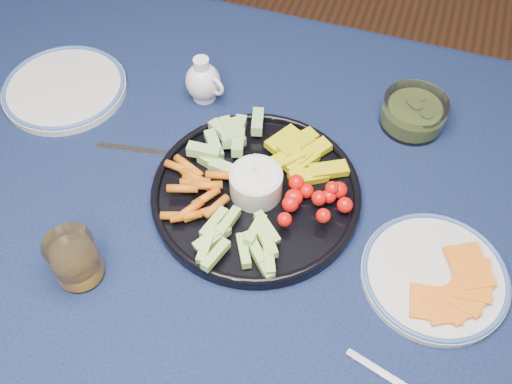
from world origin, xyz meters
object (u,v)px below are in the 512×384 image
(juice_tumbler, at_px, (76,261))
(side_plate_extra, at_px, (65,88))
(pickle_bowl, at_px, (413,113))
(cheese_plate, at_px, (435,274))
(dining_table, at_px, (193,241))
(crudite_platter, at_px, (255,189))
(creamer_pitcher, at_px, (203,81))

(juice_tumbler, distance_m, side_plate_extra, 0.39)
(pickle_bowl, xyz_separation_m, juice_tumbler, (-0.41, -0.45, 0.01))
(cheese_plate, bearing_deg, dining_table, -178.90)
(cheese_plate, relative_size, side_plate_extra, 0.94)
(dining_table, height_order, juice_tumbler, juice_tumbler)
(dining_table, relative_size, crudite_platter, 4.98)
(crudite_platter, bearing_deg, side_plate_extra, 164.34)
(dining_table, distance_m, cheese_plate, 0.40)
(dining_table, bearing_deg, juice_tumbler, -125.62)
(pickle_bowl, height_order, cheese_plate, pickle_bowl)
(cheese_plate, xyz_separation_m, juice_tumbler, (-0.49, -0.16, 0.03))
(crudite_platter, height_order, cheese_plate, crudite_platter)
(dining_table, height_order, pickle_bowl, pickle_bowl)
(creamer_pitcher, height_order, pickle_bowl, creamer_pitcher)
(pickle_bowl, distance_m, cheese_plate, 0.31)
(dining_table, distance_m, juice_tumbler, 0.22)
(dining_table, relative_size, pickle_bowl, 14.76)
(pickle_bowl, bearing_deg, creamer_pitcher, -171.36)
(creamer_pitcher, bearing_deg, crudite_platter, -49.07)
(pickle_bowl, relative_size, side_plate_extra, 0.50)
(creamer_pitcher, xyz_separation_m, pickle_bowl, (0.37, 0.06, -0.01))
(dining_table, distance_m, pickle_bowl, 0.44)
(creamer_pitcher, relative_size, juice_tumbler, 1.07)
(dining_table, relative_size, side_plate_extra, 7.34)
(dining_table, height_order, crudite_platter, crudite_platter)
(crudite_platter, relative_size, pickle_bowl, 2.96)
(crudite_platter, height_order, creamer_pitcher, crudite_platter)
(crudite_platter, height_order, juice_tumbler, crudite_platter)
(dining_table, relative_size, cheese_plate, 7.81)
(pickle_bowl, distance_m, juice_tumbler, 0.61)
(crudite_platter, distance_m, juice_tumbler, 0.29)
(dining_table, height_order, side_plate_extra, side_plate_extra)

